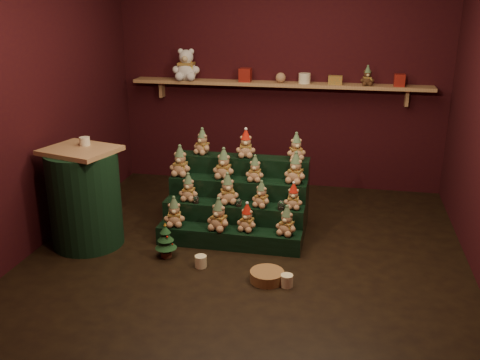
% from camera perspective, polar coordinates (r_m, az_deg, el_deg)
% --- Properties ---
extents(ground, '(4.00, 4.00, 0.00)m').
position_cam_1_polar(ground, '(5.14, 0.99, -7.51)').
color(ground, black).
rests_on(ground, ground).
extents(back_wall, '(4.00, 0.10, 2.80)m').
position_cam_1_polar(back_wall, '(6.69, 4.35, 11.25)').
color(back_wall, black).
rests_on(back_wall, ground).
extents(front_wall, '(4.00, 0.10, 2.80)m').
position_cam_1_polar(front_wall, '(2.76, -6.72, 0.04)').
color(front_wall, black).
rests_on(front_wall, ground).
extents(left_wall, '(0.10, 4.00, 2.80)m').
position_cam_1_polar(left_wall, '(5.44, -20.92, 8.31)').
color(left_wall, black).
rests_on(left_wall, ground).
extents(back_shelf, '(3.60, 0.26, 0.24)m').
position_cam_1_polar(back_shelf, '(6.53, 4.13, 10.13)').
color(back_shelf, tan).
rests_on(back_shelf, ground).
extents(riser_tier_front, '(1.40, 0.22, 0.18)m').
position_cam_1_polar(riser_tier_front, '(5.18, -1.22, -6.20)').
color(riser_tier_front, black).
rests_on(riser_tier_front, ground).
extents(riser_tier_midfront, '(1.40, 0.22, 0.36)m').
position_cam_1_polar(riser_tier_midfront, '(5.33, -0.70, -4.34)').
color(riser_tier_midfront, black).
rests_on(riser_tier_midfront, ground).
extents(riser_tier_midback, '(1.40, 0.22, 0.54)m').
position_cam_1_polar(riser_tier_midback, '(5.50, -0.22, -2.59)').
color(riser_tier_midback, black).
rests_on(riser_tier_midback, ground).
extents(riser_tier_back, '(1.40, 0.22, 0.72)m').
position_cam_1_polar(riser_tier_back, '(5.67, 0.23, -0.95)').
color(riser_tier_back, black).
rests_on(riser_tier_back, ground).
extents(teddy_0, '(0.24, 0.23, 0.29)m').
position_cam_1_polar(teddy_0, '(5.21, -7.03, -3.37)').
color(teddy_0, tan).
rests_on(teddy_0, riser_tier_front).
extents(teddy_1, '(0.27, 0.25, 0.31)m').
position_cam_1_polar(teddy_1, '(5.08, -2.29, -3.69)').
color(teddy_1, tan).
rests_on(teddy_1, riser_tier_front).
extents(teddy_2, '(0.22, 0.21, 0.27)m').
position_cam_1_polar(teddy_2, '(5.07, 0.76, -4.00)').
color(teddy_2, tan).
rests_on(teddy_2, riser_tier_front).
extents(teddy_3, '(0.25, 0.23, 0.28)m').
position_cam_1_polar(teddy_3, '(5.00, 5.00, -4.33)').
color(teddy_3, tan).
rests_on(teddy_3, riser_tier_front).
extents(teddy_4, '(0.20, 0.18, 0.27)m').
position_cam_1_polar(teddy_4, '(5.34, -5.51, -0.77)').
color(teddy_4, tan).
rests_on(teddy_4, riser_tier_midfront).
extents(teddy_5, '(0.27, 0.26, 0.30)m').
position_cam_1_polar(teddy_5, '(5.24, -1.35, -0.92)').
color(teddy_5, tan).
rests_on(teddy_5, riser_tier_midfront).
extents(teddy_6, '(0.23, 0.22, 0.25)m').
position_cam_1_polar(teddy_6, '(5.16, 2.31, -1.51)').
color(teddy_6, tan).
rests_on(teddy_6, riser_tier_midfront).
extents(teddy_7, '(0.18, 0.17, 0.25)m').
position_cam_1_polar(teddy_7, '(5.13, 5.71, -1.73)').
color(teddy_7, tan).
rests_on(teddy_7, riser_tier_midfront).
extents(teddy_8, '(0.23, 0.21, 0.31)m').
position_cam_1_polar(teddy_8, '(5.51, -6.39, 2.03)').
color(teddy_8, tan).
rests_on(teddy_8, riser_tier_midback).
extents(teddy_9, '(0.23, 0.21, 0.31)m').
position_cam_1_polar(teddy_9, '(5.40, -1.74, 1.76)').
color(teddy_9, tan).
rests_on(teddy_9, riser_tier_midback).
extents(teddy_10, '(0.19, 0.17, 0.26)m').
position_cam_1_polar(teddy_10, '(5.32, 1.61, 1.22)').
color(teddy_10, tan).
rests_on(teddy_10, riser_tier_midback).
extents(teddy_11, '(0.27, 0.25, 0.31)m').
position_cam_1_polar(teddy_11, '(5.29, 5.96, 1.28)').
color(teddy_11, tan).
rests_on(teddy_11, riser_tier_midback).
extents(teddy_12, '(0.25, 0.24, 0.27)m').
position_cam_1_polar(teddy_12, '(5.62, -4.03, 4.12)').
color(teddy_12, tan).
rests_on(teddy_12, riser_tier_back).
extents(teddy_13, '(0.22, 0.21, 0.28)m').
position_cam_1_polar(teddy_13, '(5.50, 0.62, 3.90)').
color(teddy_13, tan).
rests_on(teddy_13, riser_tier_back).
extents(teddy_14, '(0.24, 0.23, 0.27)m').
position_cam_1_polar(teddy_14, '(5.44, 6.01, 3.57)').
color(teddy_14, tan).
rests_on(teddy_14, riser_tier_back).
extents(snow_globe_a, '(0.06, 0.06, 0.08)m').
position_cam_1_polar(snow_globe_a, '(5.28, -4.72, -2.08)').
color(snow_globe_a, black).
rests_on(snow_globe_a, riser_tier_midfront).
extents(snow_globe_b, '(0.06, 0.06, 0.08)m').
position_cam_1_polar(snow_globe_b, '(5.18, -0.14, -2.42)').
color(snow_globe_b, black).
rests_on(snow_globe_b, riser_tier_midfront).
extents(snow_globe_c, '(0.07, 0.07, 0.09)m').
position_cam_1_polar(snow_globe_c, '(5.12, 4.40, -2.68)').
color(snow_globe_c, black).
rests_on(snow_globe_c, riser_tier_midfront).
extents(side_table, '(0.75, 0.67, 0.97)m').
position_cam_1_polar(side_table, '(5.30, -16.21, -1.82)').
color(side_table, tan).
rests_on(side_table, ground).
extents(table_ornament, '(0.10, 0.10, 0.08)m').
position_cam_1_polar(table_ornament, '(5.23, -16.24, 3.99)').
color(table_ornament, beige).
rests_on(table_ornament, side_table).
extents(mini_christmas_tree, '(0.20, 0.20, 0.34)m').
position_cam_1_polar(mini_christmas_tree, '(5.00, -7.93, -6.38)').
color(mini_christmas_tree, '#4C291B').
rests_on(mini_christmas_tree, ground).
extents(mug_left, '(0.11, 0.11, 0.11)m').
position_cam_1_polar(mug_left, '(4.83, -4.20, -8.65)').
color(mug_left, '#F5EAB5').
rests_on(mug_left, ground).
extents(mug_right, '(0.10, 0.10, 0.10)m').
position_cam_1_polar(mug_right, '(4.54, 5.01, -10.64)').
color(mug_right, '#F5EAB5').
rests_on(mug_right, ground).
extents(wicker_basket, '(0.37, 0.37, 0.09)m').
position_cam_1_polar(wicker_basket, '(4.61, 2.90, -10.20)').
color(wicker_basket, '#915F3A').
rests_on(wicker_basket, ground).
extents(white_bear, '(0.36, 0.33, 0.48)m').
position_cam_1_polar(white_bear, '(6.70, -5.76, 12.58)').
color(white_bear, white).
rests_on(white_bear, back_shelf).
extents(brown_bear, '(0.17, 0.16, 0.22)m').
position_cam_1_polar(brown_bear, '(6.42, 13.43, 10.76)').
color(brown_bear, '#462917').
rests_on(brown_bear, back_shelf).
extents(gift_tin_red_a, '(0.14, 0.14, 0.16)m').
position_cam_1_polar(gift_tin_red_a, '(6.55, 0.57, 11.14)').
color(gift_tin_red_a, maroon).
rests_on(gift_tin_red_a, back_shelf).
extents(gift_tin_cream, '(0.14, 0.14, 0.12)m').
position_cam_1_polar(gift_tin_cream, '(6.46, 6.89, 10.72)').
color(gift_tin_cream, beige).
rests_on(gift_tin_cream, back_shelf).
extents(gift_tin_red_b, '(0.12, 0.12, 0.14)m').
position_cam_1_polar(gift_tin_red_b, '(6.46, 16.64, 10.17)').
color(gift_tin_red_b, maroon).
rests_on(gift_tin_red_b, back_shelf).
extents(shelf_plush_ball, '(0.12, 0.12, 0.12)m').
position_cam_1_polar(shelf_plush_ball, '(6.49, 4.35, 10.83)').
color(shelf_plush_ball, tan).
rests_on(shelf_plush_ball, back_shelf).
extents(scarf_gift_box, '(0.16, 0.10, 0.10)m').
position_cam_1_polar(scarf_gift_box, '(6.44, 10.12, 10.45)').
color(scarf_gift_box, '#C7651C').
rests_on(scarf_gift_box, back_shelf).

